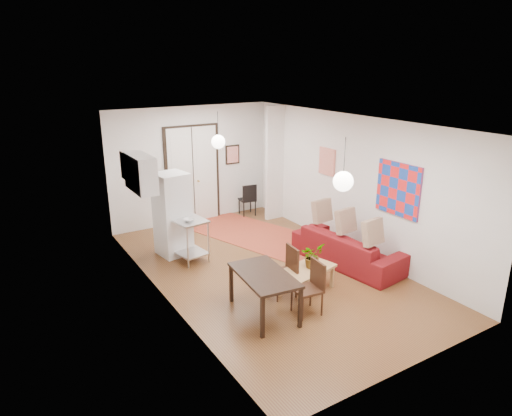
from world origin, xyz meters
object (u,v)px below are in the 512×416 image
kitchen_counter (184,231)px  dining_table (264,278)px  coffee_table (307,271)px  sofa (348,248)px  dining_chair_far (304,283)px  dining_chair_near (280,267)px  fridge (172,214)px  black_side_chair (246,196)px

kitchen_counter → dining_table: (0.19, -2.79, 0.07)m
coffee_table → sofa: bearing=19.4°
dining_table → dining_chair_far: bearing=-23.7°
coffee_table → kitchen_counter: 2.85m
dining_table → dining_chair_far: 0.67m
kitchen_counter → dining_chair_near: bearing=-79.5°
kitchen_counter → dining_table: size_ratio=0.89×
fridge → dining_table: (0.32, -3.06, -0.25)m
sofa → fridge: fridge is taller
coffee_table → dining_chair_far: (-0.45, -0.50, 0.12)m
dining_chair_near → sofa: bearing=105.0°
sofa → dining_chair_far: (-1.86, -0.99, 0.17)m
fridge → dining_table: bearing=-92.1°
sofa → coffee_table: (-1.42, -0.50, 0.05)m
coffee_table → dining_chair_near: bearing=155.5°
coffee_table → dining_table: (-1.05, -0.23, 0.24)m
black_side_chair → kitchen_counter: bearing=43.2°
dining_table → dining_chair_near: size_ratio=1.54×
dining_chair_near → dining_chair_far: 0.70m
dining_table → sofa: bearing=16.5°
coffee_table → black_side_chair: 4.50m
sofa → black_side_chair: black_side_chair is taller
sofa → coffee_table: bearing=101.9°
coffee_table → dining_chair_far: size_ratio=1.27×
sofa → dining_chair_far: bearing=110.5°
dining_chair_far → coffee_table: bearing=143.9°
dining_chair_near → dining_chair_far: (0.00, -0.70, 0.00)m
fridge → black_side_chair: (2.63, 1.48, -0.38)m
kitchen_counter → dining_chair_near: 2.48m
coffee_table → dining_table: dining_table is taller
dining_table → dining_chair_near: (0.60, 0.44, -0.12)m
dining_table → black_side_chair: black_side_chair is taller
fridge → dining_table: 3.09m
black_side_chair → dining_chair_near: bearing=75.5°
kitchen_counter → dining_table: bearing=-94.2°
coffee_table → kitchen_counter: kitchen_counter is taller
black_side_chair → sofa: bearing=100.4°
coffee_table → fridge: 3.18m
sofa → dining_chair_far: dining_chair_far is taller
fridge → dining_chair_near: bearing=-78.8°
dining_table → coffee_table: bearing=12.5°
coffee_table → dining_chair_far: bearing=-132.1°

